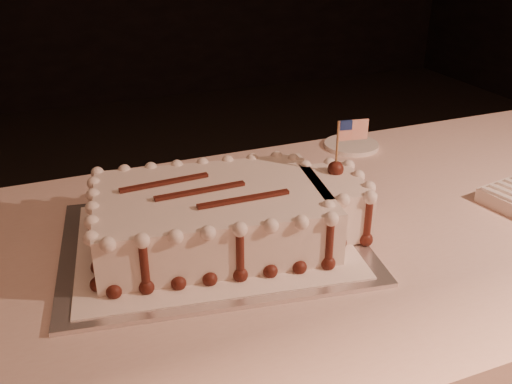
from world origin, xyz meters
name	(u,v)px	position (x,y,z in m)	size (l,w,h in m)	color
cake_board	(213,242)	(-0.10, 0.62, 0.75)	(0.51, 0.38, 0.01)	silver
doily	(213,239)	(-0.10, 0.62, 0.76)	(0.46, 0.35, 0.00)	white
sheet_cake	(228,214)	(-0.07, 0.62, 0.81)	(0.50, 0.33, 0.19)	white
side_plate	(351,145)	(0.36, 0.92, 0.76)	(0.13, 0.13, 0.01)	white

